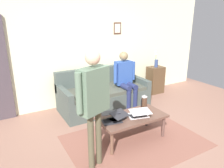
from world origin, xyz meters
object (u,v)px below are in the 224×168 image
object	(u,v)px
laptop_right	(111,118)
side_shelf	(155,80)
couch	(103,95)
person_seated	(125,77)
laptop_center	(139,114)
flower_vase	(156,61)
french_press	(144,102)
person_standing	(94,96)
coffee_table	(132,119)
laptop_left	(117,117)

from	to	relation	value
laptop_right	side_shelf	xyz separation A→B (m)	(-2.27, -1.57, -0.10)
couch	person_seated	distance (m)	0.65
laptop_center	flower_vase	size ratio (longest dim) A/B	0.94
flower_vase	laptop_right	bearing A→B (deg)	34.70
french_press	flower_vase	world-z (taller)	flower_vase
person_standing	person_seated	world-z (taller)	person_standing
coffee_table	laptop_center	size ratio (longest dim) A/B	2.83
laptop_center	coffee_table	bearing A→B (deg)	-41.35
french_press	side_shelf	bearing A→B (deg)	-136.32
laptop_right	person_seated	size ratio (longest dim) A/B	0.27
couch	coffee_table	xyz separation A→B (m)	(0.18, 1.39, 0.07)
laptop_left	french_press	world-z (taller)	french_press
couch	person_seated	world-z (taller)	person_seated
coffee_table	person_standing	xyz separation A→B (m)	(0.84, 0.33, 0.68)
laptop_center	laptop_right	size ratio (longest dim) A/B	1.15
laptop_right	flower_vase	bearing A→B (deg)	-145.30
coffee_table	french_press	size ratio (longest dim) A/B	4.36
laptop_left	person_seated	distance (m)	1.48
flower_vase	person_standing	xyz separation A→B (m)	(2.73, 1.93, 0.17)
laptop_center	side_shelf	world-z (taller)	side_shelf
flower_vase	couch	bearing A→B (deg)	7.22
side_shelf	flower_vase	xyz separation A→B (m)	(0.00, -0.00, 0.52)
couch	laptop_right	bearing A→B (deg)	67.44
couch	laptop_center	xyz separation A→B (m)	(0.10, 1.46, 0.17)
couch	laptop_left	xyz separation A→B (m)	(0.46, 1.37, 0.16)
couch	person_seated	xyz separation A→B (m)	(-0.44, 0.23, 0.42)
laptop_left	couch	bearing A→B (deg)	-108.50
laptop_center	side_shelf	distance (m)	2.47
person_standing	person_seated	bearing A→B (deg)	-134.44
french_press	side_shelf	size ratio (longest dim) A/B	0.36
coffee_table	laptop_right	bearing A→B (deg)	-5.02
laptop_right	french_press	bearing A→B (deg)	-171.52
person_standing	laptop_left	bearing A→B (deg)	-148.10
laptop_center	person_seated	size ratio (longest dim) A/B	0.32
flower_vase	person_standing	world-z (taller)	person_standing
coffee_table	person_seated	size ratio (longest dim) A/B	0.89
couch	laptop_right	xyz separation A→B (m)	(0.56, 1.36, 0.16)
coffee_table	person_standing	size ratio (longest dim) A/B	0.70
laptop_left	laptop_right	xyz separation A→B (m)	(0.11, -0.01, 0.00)
laptop_left	flower_vase	world-z (taller)	flower_vase
side_shelf	person_standing	xyz separation A→B (m)	(2.73, 1.93, 0.69)
person_seated	coffee_table	bearing A→B (deg)	61.78
french_press	person_seated	world-z (taller)	person_seated
laptop_right	french_press	world-z (taller)	french_press
couch	flower_vase	xyz separation A→B (m)	(-1.71, -0.22, 0.57)
laptop_right	couch	bearing A→B (deg)	-112.56
coffee_table	person_seated	xyz separation A→B (m)	(-0.62, -1.16, 0.35)
coffee_table	flower_vase	distance (m)	2.53
coffee_table	person_standing	bearing A→B (deg)	21.38
laptop_center	french_press	bearing A→B (deg)	-142.44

